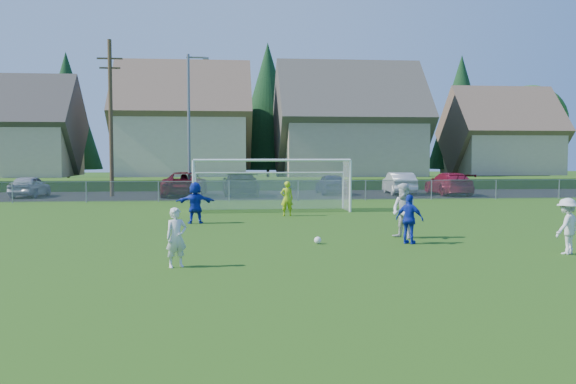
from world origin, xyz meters
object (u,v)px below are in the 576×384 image
(player_white_b, at_px, (404,211))
(player_white_c, at_px, (567,226))
(player_white_a, at_px, (176,237))
(car_g, at_px, (449,184))
(goalkeeper, at_px, (287,199))
(soccer_goal, at_px, (271,177))
(car_e, at_px, (331,184))
(player_blue_a, at_px, (410,219))
(soccer_ball, at_px, (318,240))
(car_c, at_px, (185,184))
(player_blue_b, at_px, (195,203))
(car_f, at_px, (399,183))
(car_d, at_px, (240,184))
(car_a, at_px, (30,186))

(player_white_b, xyz_separation_m, player_white_c, (3.54, -3.44, -0.13))
(player_white_a, bearing_deg, car_g, 30.77)
(goalkeeper, relative_size, soccer_goal, 0.21)
(player_white_b, height_order, car_e, player_white_b)
(player_blue_a, relative_size, car_e, 0.36)
(soccer_ball, relative_size, player_blue_a, 0.15)
(player_blue_a, bearing_deg, car_c, -30.02)
(player_blue_b, distance_m, soccer_goal, 6.15)
(soccer_goal, bearing_deg, goalkeeper, -78.81)
(car_f, bearing_deg, player_white_a, 67.45)
(soccer_ball, height_order, car_d, car_d)
(player_white_b, xyz_separation_m, soccer_goal, (-3.55, 10.09, 0.73))
(goalkeeper, bearing_deg, car_e, -110.34)
(car_a, relative_size, car_d, 0.73)
(player_blue_b, xyz_separation_m, car_f, (12.91, 16.29, -0.08))
(car_a, distance_m, car_d, 13.35)
(player_white_c, relative_size, car_d, 0.28)
(car_d, bearing_deg, player_blue_b, 80.67)
(car_f, bearing_deg, car_e, 1.09)
(car_f, xyz_separation_m, car_g, (3.12, -1.00, 0.01))
(car_a, distance_m, car_g, 27.26)
(player_white_a, relative_size, car_g, 0.28)
(player_blue_b, bearing_deg, car_g, -140.20)
(player_blue_b, xyz_separation_m, goalkeeper, (3.87, 2.53, -0.05))
(player_white_c, height_order, player_blue_a, player_white_c)
(player_white_a, distance_m, car_f, 28.70)
(car_f, height_order, soccer_goal, soccer_goal)
(player_blue_b, distance_m, car_d, 15.87)
(car_d, distance_m, soccer_goal, 10.75)
(player_blue_a, bearing_deg, car_e, -54.28)
(player_blue_a, xyz_separation_m, car_e, (1.50, 22.72, -0.05))
(car_d, distance_m, car_e, 6.19)
(car_d, relative_size, car_g, 1.06)
(car_d, bearing_deg, player_white_c, 107.37)
(soccer_ball, distance_m, player_white_b, 3.18)
(player_blue_b, bearing_deg, car_e, -120.39)
(car_d, bearing_deg, goalkeeper, 95.91)
(player_white_a, bearing_deg, car_a, 87.73)
(player_white_a, bearing_deg, car_e, 46.13)
(goalkeeper, distance_m, car_a, 20.21)
(soccer_ball, distance_m, car_a, 26.66)
(car_e, bearing_deg, car_g, 169.86)
(player_blue_a, relative_size, soccer_goal, 0.20)
(player_white_c, relative_size, car_f, 0.34)
(goalkeeper, xyz_separation_m, car_f, (9.04, 13.76, -0.03))
(player_blue_a, xyz_separation_m, soccer_goal, (-3.39, 11.26, 0.88))
(car_e, bearing_deg, player_white_b, 85.41)
(player_white_c, relative_size, car_a, 0.38)
(car_d, relative_size, car_f, 1.22)
(player_blue_a, relative_size, player_blue_b, 0.92)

